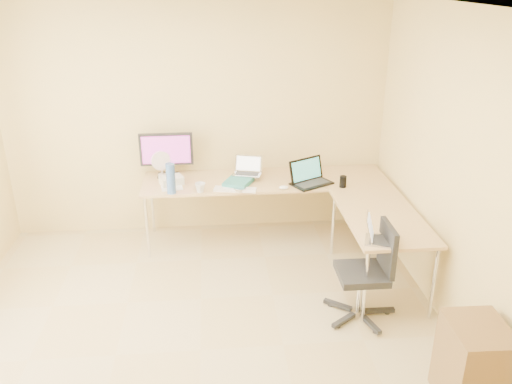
{
  "coord_description": "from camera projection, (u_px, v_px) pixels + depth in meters",
  "views": [
    {
      "loc": [
        0.14,
        -3.42,
        2.82
      ],
      "look_at": [
        0.55,
        1.1,
        0.9
      ],
      "focal_mm": 36.86,
      "sensor_mm": 36.0,
      "label": 1
    }
  ],
  "objects": [
    {
      "name": "floor",
      "position": [
        200.0,
        350.0,
        4.23
      ],
      "size": [
        4.5,
        4.5,
        0.0
      ],
      "primitive_type": "plane",
      "color": "tan",
      "rests_on": "ground"
    },
    {
      "name": "desk_fan",
      "position": [
        162.0,
        164.0,
        5.74
      ],
      "size": [
        0.27,
        0.27,
        0.27
      ],
      "primitive_type": "cylinder",
      "rotation": [
        0.0,
        0.0,
        0.33
      ],
      "color": "silver",
      "rests_on": "desk_main"
    },
    {
      "name": "desk_return",
      "position": [
        378.0,
        250.0,
        5.01
      ],
      "size": [
        0.7,
        1.3,
        0.73
      ],
      "primitive_type": "cube",
      "color": "tan",
      "rests_on": "ground"
    },
    {
      "name": "wall_right",
      "position": [
        477.0,
        192.0,
        3.9
      ],
      "size": [
        0.0,
        4.5,
        4.5
      ],
      "primitive_type": "plane",
      "rotation": [
        1.57,
        0.0,
        -1.57
      ],
      "color": "#E8CB79",
      "rests_on": "ground"
    },
    {
      "name": "mouse",
      "position": [
        284.0,
        187.0,
        5.43
      ],
      "size": [
        0.1,
        0.07,
        0.04
      ],
      "primitive_type": "ellipsoid",
      "rotation": [
        0.0,
        0.0,
        -0.05
      ],
      "color": "white",
      "rests_on": "desk_main"
    },
    {
      "name": "white_box",
      "position": [
        172.0,
        180.0,
        5.55
      ],
      "size": [
        0.28,
        0.24,
        0.08
      ],
      "primitive_type": "cube",
      "rotation": [
        0.0,
        0.0,
        0.36
      ],
      "color": "beige",
      "rests_on": "desk_main"
    },
    {
      "name": "black_cup",
      "position": [
        343.0,
        182.0,
        5.47
      ],
      "size": [
        0.08,
        0.08,
        0.12
      ],
      "primitive_type": "cylinder",
      "rotation": [
        0.0,
        0.0,
        -0.17
      ],
      "color": "black",
      "rests_on": "desk_main"
    },
    {
      "name": "keyboard",
      "position": [
        235.0,
        189.0,
        5.41
      ],
      "size": [
        0.45,
        0.21,
        0.02
      ],
      "primitive_type": "cube",
      "rotation": [
        0.0,
        0.0,
        -0.21
      ],
      "color": "white",
      "rests_on": "desk_main"
    },
    {
      "name": "wall_back",
      "position": [
        197.0,
        120.0,
        5.78
      ],
      "size": [
        4.5,
        0.0,
        4.5
      ],
      "primitive_type": "plane",
      "rotation": [
        1.57,
        0.0,
        0.0
      ],
      "color": "#E8CB79",
      "rests_on": "ground"
    },
    {
      "name": "ceiling",
      "position": [
        183.0,
        9.0,
        3.21
      ],
      "size": [
        4.5,
        4.5,
        0.0
      ],
      "primitive_type": "plane",
      "rotation": [
        3.14,
        0.0,
        0.0
      ],
      "color": "white",
      "rests_on": "ground"
    },
    {
      "name": "desk_main",
      "position": [
        266.0,
        210.0,
        5.84
      ],
      "size": [
        2.65,
        0.7,
        0.73
      ],
      "primitive_type": "cube",
      "color": "tan",
      "rests_on": "ground"
    },
    {
      "name": "water_bottle",
      "position": [
        171.0,
        179.0,
        5.28
      ],
      "size": [
        0.1,
        0.1,
        0.32
      ],
      "primitive_type": "cylinder",
      "rotation": [
        0.0,
        0.0,
        0.08
      ],
      "color": "#3E66A8",
      "rests_on": "desk_main"
    },
    {
      "name": "monitor",
      "position": [
        167.0,
        155.0,
        5.7
      ],
      "size": [
        0.57,
        0.19,
        0.49
      ],
      "primitive_type": "cube",
      "rotation": [
        0.0,
        0.0,
        0.01
      ],
      "color": "black",
      "rests_on": "desk_main"
    },
    {
      "name": "laptop_return",
      "position": [
        381.0,
        231.0,
        4.35
      ],
      "size": [
        0.34,
        0.3,
        0.19
      ],
      "primitive_type": "cube",
      "rotation": [
        0.0,
        0.0,
        1.24
      ],
      "color": "silver",
      "rests_on": "desk_return"
    },
    {
      "name": "cd_stack",
      "position": [
        239.0,
        189.0,
        5.4
      ],
      "size": [
        0.14,
        0.14,
        0.03
      ],
      "primitive_type": "cylinder",
      "rotation": [
        0.0,
        0.0,
        0.08
      ],
      "color": "silver",
      "rests_on": "desk_main"
    },
    {
      "name": "book_stack",
      "position": [
        239.0,
        182.0,
        5.55
      ],
      "size": [
        0.36,
        0.4,
        0.06
      ],
      "primitive_type": "cube",
      "rotation": [
        0.0,
        0.0,
        -0.43
      ],
      "color": "teal",
      "rests_on": "desk_main"
    },
    {
      "name": "cabinet",
      "position": [
        473.0,
        366.0,
        3.54
      ],
      "size": [
        0.39,
        0.47,
        0.64
      ],
      "primitive_type": "cube",
      "rotation": [
        0.0,
        0.0,
        -0.03
      ],
      "color": "#935940",
      "rests_on": "ground"
    },
    {
      "name": "office_chair",
      "position": [
        362.0,
        266.0,
        4.47
      ],
      "size": [
        0.54,
        0.54,
        0.89
      ],
      "primitive_type": "cube",
      "rotation": [
        0.0,
        0.0,
        -0.01
      ],
      "color": "#252525",
      "rests_on": "ground"
    },
    {
      "name": "laptop_black",
      "position": [
        312.0,
        173.0,
        5.51
      ],
      "size": [
        0.51,
        0.47,
        0.26
      ],
      "primitive_type": "cube",
      "rotation": [
        0.0,
        0.0,
        0.51
      ],
      "color": "black",
      "rests_on": "desk_main"
    },
    {
      "name": "mug",
      "position": [
        200.0,
        188.0,
        5.35
      ],
      "size": [
        0.11,
        0.11,
        0.1
      ],
      "primitive_type": "imported",
      "rotation": [
        0.0,
        0.0,
        0.05
      ],
      "color": "silver",
      "rests_on": "desk_main"
    },
    {
      "name": "papers",
      "position": [
        171.0,
        185.0,
        5.53
      ],
      "size": [
        0.26,
        0.34,
        0.01
      ],
      "primitive_type": "cube",
      "rotation": [
        0.0,
        0.0,
        0.16
      ],
      "color": "white",
      "rests_on": "desk_main"
    },
    {
      "name": "laptop_center",
      "position": [
        247.0,
        166.0,
        5.64
      ],
      "size": [
        0.35,
        0.3,
        0.19
      ],
      "primitive_type": "cube",
      "rotation": [
        0.0,
        0.0,
        -0.28
      ],
      "color": "#B9B9BF",
      "rests_on": "desk_main"
    }
  ]
}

